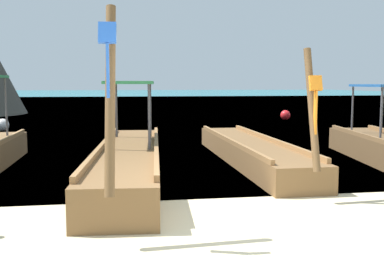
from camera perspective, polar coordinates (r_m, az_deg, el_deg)
name	(u,v)px	position (r m, az deg, el deg)	size (l,w,h in m)	color
ground	(234,231)	(5.92, 5.42, -13.01)	(120.00, 120.00, 0.00)	beige
sea_water	(134,96)	(67.12, -7.45, 4.08)	(120.00, 120.00, 0.00)	#147A89
longtail_boat_blue_ribbon	(129,160)	(9.12, -8.01, -4.04)	(1.64, 7.47, 2.86)	brown
longtail_boat_orange_ribbon	(250,151)	(10.81, 7.44, -2.99)	(1.17, 7.15, 2.49)	brown
mooring_buoy_near	(2,125)	(19.22, -23.09, 0.37)	(0.50, 0.50, 0.50)	white
mooring_buoy_far	(285,115)	(23.56, 11.86, 1.62)	(0.51, 0.51, 0.51)	red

